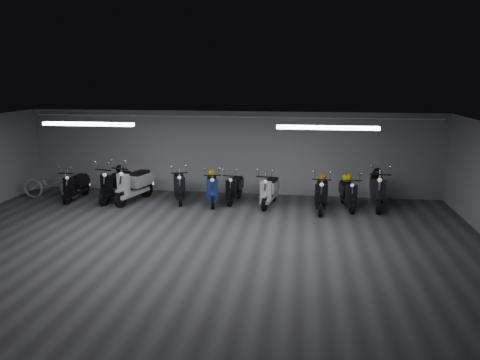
# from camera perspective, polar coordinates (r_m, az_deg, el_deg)

# --- Properties ---
(floor) EXTENTS (14.00, 10.00, 0.01)m
(floor) POSITION_cam_1_polar(r_m,az_deg,el_deg) (10.81, -5.57, -8.32)
(floor) COLOR #3A3A3C
(floor) RESTS_ON ground
(ceiling) EXTENTS (14.00, 10.00, 0.01)m
(ceiling) POSITION_cam_1_polar(r_m,az_deg,el_deg) (10.14, -5.92, 6.64)
(ceiling) COLOR slate
(ceiling) RESTS_ON ground
(back_wall) EXTENTS (14.00, 0.01, 2.80)m
(back_wall) POSITION_cam_1_polar(r_m,az_deg,el_deg) (15.19, -1.30, 3.48)
(back_wall) COLOR #959698
(back_wall) RESTS_ON ground
(front_wall) EXTENTS (14.00, 0.01, 2.80)m
(front_wall) POSITION_cam_1_polar(r_m,az_deg,el_deg) (5.92, -17.48, -12.85)
(front_wall) COLOR #959698
(front_wall) RESTS_ON ground
(fluor_strip_left) EXTENTS (2.40, 0.18, 0.08)m
(fluor_strip_left) POSITION_cam_1_polar(r_m,az_deg,el_deg) (12.12, -18.76, 6.76)
(fluor_strip_left) COLOR white
(fluor_strip_left) RESTS_ON ceiling
(fluor_strip_right) EXTENTS (2.40, 0.18, 0.08)m
(fluor_strip_right) POSITION_cam_1_polar(r_m,az_deg,el_deg) (10.86, 11.07, 6.55)
(fluor_strip_right) COLOR white
(fluor_strip_right) RESTS_ON ceiling
(conduit) EXTENTS (13.60, 0.05, 0.05)m
(conduit) POSITION_cam_1_polar(r_m,az_deg,el_deg) (14.95, -1.38, 8.04)
(conduit) COLOR white
(conduit) RESTS_ON back_wall
(scooter_0) EXTENTS (0.59, 1.66, 1.23)m
(scooter_0) POSITION_cam_1_polar(r_m,az_deg,el_deg) (15.41, -20.19, -0.17)
(scooter_0) COLOR black
(scooter_0) RESTS_ON floor
(scooter_1) EXTENTS (1.00, 1.99, 1.41)m
(scooter_1) POSITION_cam_1_polar(r_m,az_deg,el_deg) (14.87, -15.54, 0.07)
(scooter_1) COLOR black
(scooter_1) RESTS_ON floor
(scooter_2) EXTENTS (1.20, 2.12, 1.50)m
(scooter_2) POSITION_cam_1_polar(r_m,az_deg,el_deg) (14.58, -13.39, 0.12)
(scooter_2) COLOR silver
(scooter_2) RESTS_ON floor
(scooter_3) EXTENTS (1.08, 1.85, 1.31)m
(scooter_3) POSITION_cam_1_polar(r_m,az_deg,el_deg) (14.41, -7.76, -0.19)
(scooter_3) COLOR black
(scooter_3) RESTS_ON floor
(scooter_4) EXTENTS (0.94, 1.81, 1.29)m
(scooter_4) POSITION_cam_1_polar(r_m,az_deg,el_deg) (14.04, -3.58, -0.49)
(scooter_4) COLOR navy
(scooter_4) RESTS_ON floor
(scooter_5) EXTENTS (0.71, 1.66, 1.20)m
(scooter_5) POSITION_cam_1_polar(r_m,az_deg,el_deg) (14.20, -0.70, -0.49)
(scooter_5) COLOR black
(scooter_5) RESTS_ON floor
(scooter_6) EXTENTS (0.86, 1.81, 1.29)m
(scooter_6) POSITION_cam_1_polar(r_m,az_deg,el_deg) (13.80, 3.77, -0.72)
(scooter_6) COLOR silver
(scooter_6) RESTS_ON floor
(scooter_7) EXTENTS (0.72, 1.84, 1.35)m
(scooter_7) POSITION_cam_1_polar(r_m,az_deg,el_deg) (13.50, 10.37, -1.10)
(scooter_7) COLOR black
(scooter_7) RESTS_ON floor
(scooter_8) EXTENTS (0.76, 1.71, 1.23)m
(scooter_8) POSITION_cam_1_polar(r_m,az_deg,el_deg) (13.89, 13.60, -1.11)
(scooter_8) COLOR black
(scooter_8) RESTS_ON floor
(scooter_9) EXTENTS (0.80, 2.01, 1.47)m
(scooter_9) POSITION_cam_1_polar(r_m,az_deg,el_deg) (14.15, 17.09, -0.57)
(scooter_9) COLOR black
(scooter_9) RESTS_ON floor
(bicycle) EXTENTS (1.94, 0.69, 1.25)m
(bicycle) POSITION_cam_1_polar(r_m,az_deg,el_deg) (15.85, -22.91, -0.00)
(bicycle) COLOR silver
(bicycle) RESTS_ON floor
(helmet_0) EXTENTS (0.29, 0.29, 0.29)m
(helmet_0) POSITION_cam_1_polar(r_m,az_deg,el_deg) (14.04, 13.46, 0.28)
(helmet_0) COLOR #D6D90C
(helmet_0) RESTS_ON scooter_8
(helmet_1) EXTENTS (0.26, 0.26, 0.26)m
(helmet_1) POSITION_cam_1_polar(r_m,az_deg,el_deg) (14.21, -3.61, 0.84)
(helmet_1) COLOR gold
(helmet_1) RESTS_ON scooter_4
(helmet_2) EXTENTS (0.29, 0.29, 0.29)m
(helmet_2) POSITION_cam_1_polar(r_m,az_deg,el_deg) (14.35, 17.09, 0.92)
(helmet_2) COLOR black
(helmet_2) RESTS_ON scooter_9
(helmet_3) EXTENTS (0.27, 0.27, 0.27)m
(helmet_3) POSITION_cam_1_polar(r_m,az_deg,el_deg) (15.02, -15.04, 1.41)
(helmet_3) COLOR black
(helmet_3) RESTS_ON scooter_1
(helmet_4) EXTENTS (0.25, 0.25, 0.25)m
(helmet_4) POSITION_cam_1_polar(r_m,az_deg,el_deg) (13.68, 10.45, 0.31)
(helmet_4) COLOR #C76C0B
(helmet_4) RESTS_ON scooter_7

